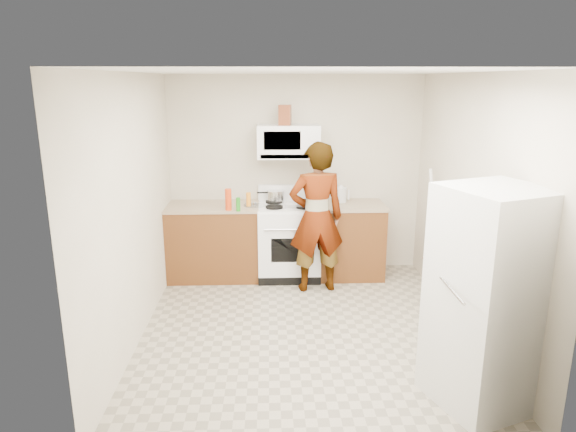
{
  "coord_description": "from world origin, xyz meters",
  "views": [
    {
      "loc": [
        -0.34,
        -4.68,
        2.43
      ],
      "look_at": [
        -0.14,
        0.55,
        1.04
      ],
      "focal_mm": 32.0,
      "sensor_mm": 36.0,
      "label": 1
    }
  ],
  "objects_px": {
    "microwave": "(288,141)",
    "kettle": "(341,195)",
    "gas_range": "(289,239)",
    "saucepan": "(276,195)",
    "person": "(316,218)",
    "fridge": "(489,299)"
  },
  "relations": [
    {
      "from": "fridge",
      "to": "kettle",
      "type": "distance_m",
      "value": 2.9
    },
    {
      "from": "microwave",
      "to": "person",
      "type": "xyz_separation_m",
      "value": [
        0.3,
        -0.57,
        -0.82
      ]
    },
    {
      "from": "microwave",
      "to": "kettle",
      "type": "bearing_deg",
      "value": -1.07
    },
    {
      "from": "kettle",
      "to": "microwave",
      "type": "bearing_deg",
      "value": 157.64
    },
    {
      "from": "microwave",
      "to": "kettle",
      "type": "xyz_separation_m",
      "value": [
        0.66,
        -0.01,
        -0.67
      ]
    },
    {
      "from": "gas_range",
      "to": "kettle",
      "type": "height_order",
      "value": "gas_range"
    },
    {
      "from": "kettle",
      "to": "saucepan",
      "type": "relative_size",
      "value": 0.85
    },
    {
      "from": "gas_range",
      "to": "saucepan",
      "type": "distance_m",
      "value": 0.58
    },
    {
      "from": "microwave",
      "to": "person",
      "type": "height_order",
      "value": "microwave"
    },
    {
      "from": "fridge",
      "to": "saucepan",
      "type": "height_order",
      "value": "fridge"
    },
    {
      "from": "gas_range",
      "to": "person",
      "type": "xyz_separation_m",
      "value": [
        0.3,
        -0.44,
        0.4
      ]
    },
    {
      "from": "microwave",
      "to": "fridge",
      "type": "bearing_deg",
      "value": -63.65
    },
    {
      "from": "gas_range",
      "to": "microwave",
      "type": "relative_size",
      "value": 1.49
    },
    {
      "from": "microwave",
      "to": "fridge",
      "type": "distance_m",
      "value": 3.25
    },
    {
      "from": "microwave",
      "to": "kettle",
      "type": "distance_m",
      "value": 0.94
    },
    {
      "from": "microwave",
      "to": "fridge",
      "type": "xyz_separation_m",
      "value": [
        1.39,
        -2.81,
        -0.85
      ]
    },
    {
      "from": "person",
      "to": "fridge",
      "type": "distance_m",
      "value": 2.49
    },
    {
      "from": "gas_range",
      "to": "kettle",
      "type": "relative_size",
      "value": 6.16
    },
    {
      "from": "person",
      "to": "fridge",
      "type": "bearing_deg",
      "value": 108.39
    },
    {
      "from": "person",
      "to": "microwave",
      "type": "bearing_deg",
      "value": -69.41
    },
    {
      "from": "gas_range",
      "to": "saucepan",
      "type": "xyz_separation_m",
      "value": [
        -0.16,
        0.17,
        0.53
      ]
    },
    {
      "from": "person",
      "to": "saucepan",
      "type": "xyz_separation_m",
      "value": [
        -0.46,
        0.61,
        0.13
      ]
    }
  ]
}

